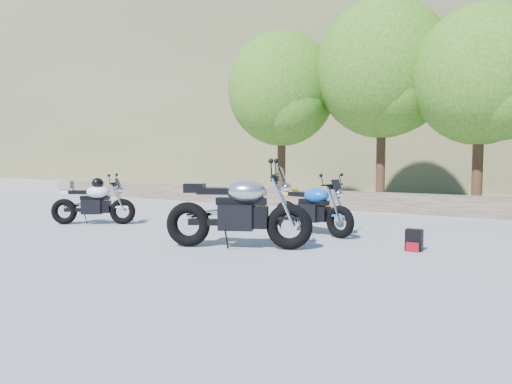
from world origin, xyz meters
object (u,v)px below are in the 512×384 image
white_bike (93,202)px  backpack (414,240)px  blue_bike (312,209)px  silver_bike (239,212)px

white_bike → backpack: bearing=-26.6°
blue_bike → backpack: 2.11m
silver_bike → white_bike: bearing=149.3°
white_bike → silver_bike: bearing=-40.0°
blue_bike → white_bike: bearing=-148.0°
blue_bike → silver_bike: bearing=-86.1°
blue_bike → backpack: (1.98, -0.67, -0.30)m
silver_bike → backpack: 2.71m
silver_bike → blue_bike: bearing=54.9°
silver_bike → white_bike: (-4.13, 0.60, -0.08)m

